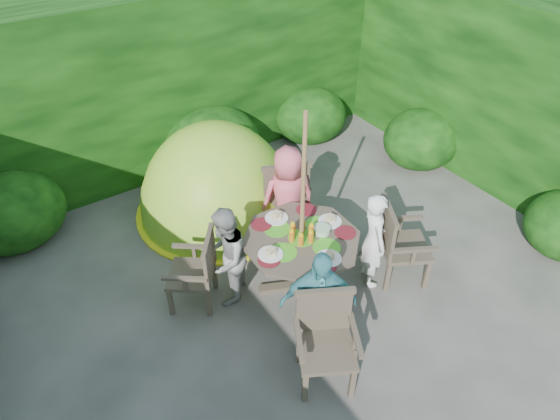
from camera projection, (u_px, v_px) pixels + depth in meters
ground at (317, 334)px, 5.14m from camera, size 60.00×60.00×0.00m
hedge_enclosure at (245, 173)px, 5.23m from camera, size 9.00×9.00×2.50m
patio_table at (301, 246)px, 5.27m from camera, size 1.69×1.69×0.89m
parasol_pole at (302, 211)px, 4.98m from camera, size 0.06×0.06×2.20m
garden_chair_right at (398, 242)px, 5.49m from camera, size 0.72×0.75×0.96m
garden_chair_left at (198, 270)px, 5.21m from camera, size 0.68×0.69×0.87m
garden_chair_back at (284, 193)px, 6.17m from camera, size 0.77×0.73×1.01m
garden_chair_front at (325, 338)px, 4.50m from camera, size 0.72×0.69×0.92m
child_right at (373, 240)px, 5.39m from camera, size 0.42×0.51×1.19m
child_left at (226, 257)px, 5.19m from camera, size 0.71×0.72×1.18m
child_back at (288, 198)px, 5.86m from camera, size 0.75×0.60×1.34m
child_front at (318, 303)px, 4.65m from camera, size 0.78×0.63×1.24m
dome_tent at (219, 210)px, 6.76m from camera, size 2.24×2.24×2.50m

